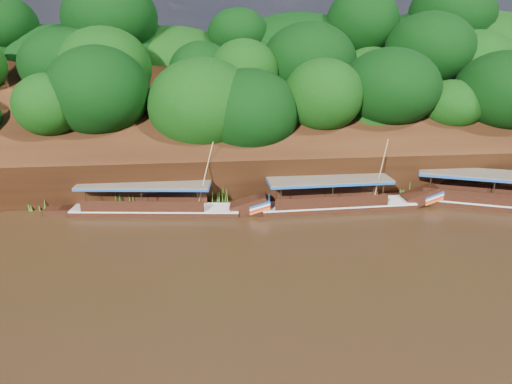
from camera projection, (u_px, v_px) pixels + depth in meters
ground at (339, 257)px, 28.75m from camera, size 160.00×160.00×0.00m
riverbank at (279, 139)px, 49.54m from camera, size 120.00×30.06×19.40m
boat_1 at (347, 201)px, 36.22m from camera, size 13.42×2.63×5.66m
boat_2 at (166, 206)px, 35.30m from camera, size 14.13×3.52×5.49m
reeds at (267, 191)px, 37.13m from camera, size 51.54×2.13×2.25m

